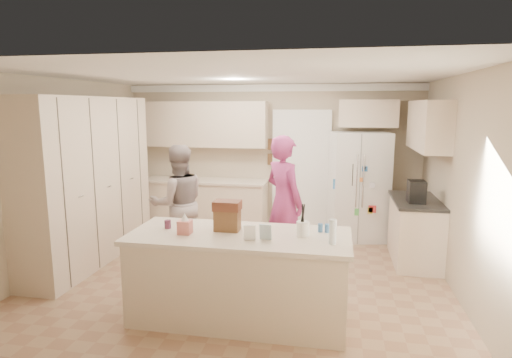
% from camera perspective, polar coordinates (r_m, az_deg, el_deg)
% --- Properties ---
extents(floor, '(5.20, 4.60, 0.02)m').
position_cam_1_polar(floor, '(5.82, -1.66, -12.89)').
color(floor, '#9A795A').
rests_on(floor, ground).
extents(ceiling, '(5.20, 4.60, 0.02)m').
position_cam_1_polar(ceiling, '(5.38, -1.80, 13.82)').
color(ceiling, white).
rests_on(ceiling, wall_back).
extents(wall_back, '(5.20, 0.02, 2.60)m').
position_cam_1_polar(wall_back, '(7.69, 2.01, 2.83)').
color(wall_back, '#BBAB91').
rests_on(wall_back, ground).
extents(wall_front, '(5.20, 0.02, 2.60)m').
position_cam_1_polar(wall_front, '(3.29, -10.55, -6.85)').
color(wall_front, '#BBAB91').
rests_on(wall_front, ground).
extents(wall_left, '(0.02, 4.60, 2.60)m').
position_cam_1_polar(wall_left, '(6.52, -24.71, 0.68)').
color(wall_left, '#BBAB91').
rests_on(wall_left, ground).
extents(wall_right, '(0.02, 4.60, 2.60)m').
position_cam_1_polar(wall_right, '(5.51, 25.81, -0.93)').
color(wall_right, '#BBAB91').
rests_on(wall_right, ground).
extents(crown_back, '(5.20, 0.08, 0.12)m').
position_cam_1_polar(crown_back, '(7.59, 2.01, 12.04)').
color(crown_back, white).
rests_on(crown_back, wall_back).
extents(pantry_bank, '(0.60, 2.60, 2.35)m').
position_cam_1_polar(pantry_bank, '(6.54, -21.41, -0.20)').
color(pantry_bank, beige).
rests_on(pantry_bank, floor).
extents(back_base_cab, '(2.20, 0.60, 0.88)m').
position_cam_1_polar(back_base_cab, '(7.81, -6.77, -3.54)').
color(back_base_cab, beige).
rests_on(back_base_cab, floor).
extents(back_countertop, '(2.24, 0.63, 0.04)m').
position_cam_1_polar(back_countertop, '(7.71, -6.86, -0.23)').
color(back_countertop, beige).
rests_on(back_countertop, back_base_cab).
extents(back_upper_cab, '(2.20, 0.35, 0.80)m').
position_cam_1_polar(back_upper_cab, '(7.73, -6.70, 7.26)').
color(back_upper_cab, beige).
rests_on(back_upper_cab, wall_back).
extents(doorway_opening, '(0.90, 0.06, 2.10)m').
position_cam_1_polar(doorway_opening, '(7.63, 6.05, 0.83)').
color(doorway_opening, black).
rests_on(doorway_opening, floor).
extents(doorway_casing, '(1.02, 0.03, 2.22)m').
position_cam_1_polar(doorway_casing, '(7.60, 6.03, 0.79)').
color(doorway_casing, white).
rests_on(doorway_casing, floor).
extents(wall_frame_upper, '(0.15, 0.02, 0.20)m').
position_cam_1_polar(wall_frame_upper, '(7.63, 2.13, 4.65)').
color(wall_frame_upper, brown).
rests_on(wall_frame_upper, wall_back).
extents(wall_frame_lower, '(0.15, 0.02, 0.20)m').
position_cam_1_polar(wall_frame_lower, '(7.65, 2.11, 2.64)').
color(wall_frame_lower, brown).
rests_on(wall_frame_lower, wall_back).
extents(refrigerator, '(1.02, 0.86, 1.80)m').
position_cam_1_polar(refrigerator, '(7.33, 13.51, -0.95)').
color(refrigerator, white).
rests_on(refrigerator, floor).
extents(fridge_seam, '(0.02, 0.02, 1.78)m').
position_cam_1_polar(fridge_seam, '(6.98, 13.63, -1.48)').
color(fridge_seam, gray).
rests_on(fridge_seam, refrigerator).
extents(fridge_dispenser, '(0.22, 0.03, 0.35)m').
position_cam_1_polar(fridge_dispenser, '(6.92, 11.90, 0.59)').
color(fridge_dispenser, black).
rests_on(fridge_dispenser, refrigerator).
extents(fridge_handle_l, '(0.02, 0.02, 0.85)m').
position_cam_1_polar(fridge_handle_l, '(6.94, 13.28, -0.28)').
color(fridge_handle_l, silver).
rests_on(fridge_handle_l, refrigerator).
extents(fridge_handle_r, '(0.02, 0.02, 0.85)m').
position_cam_1_polar(fridge_handle_r, '(6.95, 14.10, -0.30)').
color(fridge_handle_r, silver).
rests_on(fridge_handle_r, refrigerator).
extents(over_fridge_cab, '(0.95, 0.35, 0.45)m').
position_cam_1_polar(over_fridge_cab, '(7.38, 14.73, 8.45)').
color(over_fridge_cab, beige).
rests_on(over_fridge_cab, wall_back).
extents(right_base_cab, '(0.60, 1.20, 0.88)m').
position_cam_1_polar(right_base_cab, '(6.59, 20.42, -6.62)').
color(right_base_cab, beige).
rests_on(right_base_cab, floor).
extents(right_countertop, '(0.63, 1.24, 0.04)m').
position_cam_1_polar(right_countertop, '(6.48, 20.57, -2.71)').
color(right_countertop, '#2D2B28').
rests_on(right_countertop, right_base_cab).
extents(right_upper_cab, '(0.35, 1.50, 0.70)m').
position_cam_1_polar(right_upper_cab, '(6.57, 22.00, 6.63)').
color(right_upper_cab, beige).
rests_on(right_upper_cab, wall_right).
extents(coffee_maker, '(0.22, 0.28, 0.30)m').
position_cam_1_polar(coffee_maker, '(6.24, 20.61, -1.57)').
color(coffee_maker, black).
rests_on(coffee_maker, right_countertop).
extents(island_base, '(2.20, 0.90, 0.88)m').
position_cam_1_polar(island_base, '(4.61, -2.22, -13.08)').
color(island_base, beige).
rests_on(island_base, floor).
extents(island_top, '(2.28, 0.96, 0.05)m').
position_cam_1_polar(island_top, '(4.45, -2.26, -7.62)').
color(island_top, beige).
rests_on(island_top, island_base).
extents(utensil_crock, '(0.13, 0.13, 0.15)m').
position_cam_1_polar(utensil_crock, '(4.38, 6.26, -6.61)').
color(utensil_crock, white).
rests_on(utensil_crock, island_top).
extents(tissue_box, '(0.13, 0.13, 0.14)m').
position_cam_1_polar(tissue_box, '(4.49, -9.46, -6.34)').
color(tissue_box, '#C86C64').
rests_on(tissue_box, island_top).
extents(tissue_plume, '(0.08, 0.08, 0.08)m').
position_cam_1_polar(tissue_plume, '(4.46, -9.50, -4.98)').
color(tissue_plume, white).
rests_on(tissue_plume, tissue_box).
extents(dollhouse_body, '(0.26, 0.18, 0.22)m').
position_cam_1_polar(dollhouse_body, '(4.54, -3.84, -5.50)').
color(dollhouse_body, brown).
rests_on(dollhouse_body, island_top).
extents(dollhouse_roof, '(0.28, 0.20, 0.10)m').
position_cam_1_polar(dollhouse_roof, '(4.50, -3.86, -3.54)').
color(dollhouse_roof, '#592D1E').
rests_on(dollhouse_roof, dollhouse_body).
extents(jam_jar, '(0.07, 0.07, 0.09)m').
position_cam_1_polar(jam_jar, '(4.72, -11.69, -5.93)').
color(jam_jar, '#59263F').
rests_on(jam_jar, island_top).
extents(greeting_card_a, '(0.12, 0.06, 0.16)m').
position_cam_1_polar(greeting_card_a, '(4.20, -0.88, -7.17)').
color(greeting_card_a, white).
rests_on(greeting_card_a, island_top).
extents(greeting_card_b, '(0.12, 0.05, 0.16)m').
position_cam_1_polar(greeting_card_b, '(4.22, 1.26, -7.09)').
color(greeting_card_b, silver).
rests_on(greeting_card_b, island_top).
extents(water_bottle, '(0.07, 0.07, 0.24)m').
position_cam_1_polar(water_bottle, '(4.16, 10.19, -6.94)').
color(water_bottle, silver).
rests_on(water_bottle, island_top).
extents(shaker_salt, '(0.05, 0.05, 0.09)m').
position_cam_1_polar(shaker_salt, '(4.54, 8.58, -6.46)').
color(shaker_salt, '#396AA6').
rests_on(shaker_salt, island_top).
extents(shaker_pepper, '(0.05, 0.05, 0.09)m').
position_cam_1_polar(shaker_pepper, '(4.54, 9.47, -6.49)').
color(shaker_pepper, '#396AA6').
rests_on(shaker_pepper, island_top).
extents(teen_boy, '(1.03, 0.97, 1.69)m').
position_cam_1_polar(teen_boy, '(6.23, -10.32, -3.24)').
color(teen_boy, gray).
rests_on(teen_boy, floor).
extents(teen_girl, '(0.79, 0.78, 1.84)m').
position_cam_1_polar(teen_girl, '(5.92, 3.75, -3.04)').
color(teen_girl, '#AF366F').
rests_on(teen_girl, floor).
extents(fridge_magnets, '(0.76, 0.02, 1.44)m').
position_cam_1_polar(fridge_magnets, '(6.98, 13.64, -1.49)').
color(fridge_magnets, tan).
rests_on(fridge_magnets, refrigerator).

